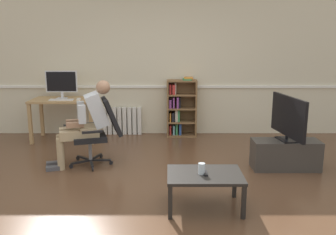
% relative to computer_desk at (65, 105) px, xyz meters
% --- Properties ---
extents(ground_plane, '(18.00, 18.00, 0.00)m').
position_rel_computer_desk_xyz_m(ground_plane, '(1.71, -2.15, -0.64)').
color(ground_plane, brown).
extents(back_wall, '(12.00, 0.13, 2.70)m').
position_rel_computer_desk_xyz_m(back_wall, '(1.71, 0.50, 0.70)').
color(back_wall, beige).
rests_on(back_wall, ground_plane).
extents(computer_desk, '(1.14, 0.66, 0.76)m').
position_rel_computer_desk_xyz_m(computer_desk, '(0.00, 0.00, 0.00)').
color(computer_desk, tan).
rests_on(computer_desk, ground_plane).
extents(imac_monitor, '(0.57, 0.14, 0.50)m').
position_rel_computer_desk_xyz_m(imac_monitor, '(-0.05, 0.08, 0.40)').
color(imac_monitor, silver).
rests_on(imac_monitor, computer_desk).
extents(keyboard, '(0.42, 0.12, 0.02)m').
position_rel_computer_desk_xyz_m(keyboard, '(-0.01, -0.14, 0.12)').
color(keyboard, white).
rests_on(keyboard, computer_desk).
extents(computer_mouse, '(0.06, 0.10, 0.03)m').
position_rel_computer_desk_xyz_m(computer_mouse, '(0.29, -0.12, 0.13)').
color(computer_mouse, white).
rests_on(computer_mouse, computer_desk).
extents(bookshelf, '(0.56, 0.29, 1.11)m').
position_rel_computer_desk_xyz_m(bookshelf, '(2.09, 0.29, -0.11)').
color(bookshelf, brown).
rests_on(bookshelf, ground_plane).
extents(radiator, '(0.74, 0.08, 0.53)m').
position_rel_computer_desk_xyz_m(radiator, '(0.98, 0.39, -0.38)').
color(radiator, white).
rests_on(radiator, ground_plane).
extents(office_chair, '(0.79, 0.66, 0.98)m').
position_rel_computer_desk_xyz_m(office_chair, '(0.87, -1.30, -0.12)').
color(office_chair, black).
rests_on(office_chair, ground_plane).
extents(person_seated, '(0.97, 0.56, 1.24)m').
position_rel_computer_desk_xyz_m(person_seated, '(0.69, -1.35, 0.01)').
color(person_seated, tan).
rests_on(person_seated, ground_plane).
extents(tv_stand, '(0.94, 0.37, 0.42)m').
position_rel_computer_desk_xyz_m(tv_stand, '(3.53, -1.51, -0.44)').
color(tv_stand, '#3D3833').
rests_on(tv_stand, ground_plane).
extents(tv_screen, '(0.25, 0.93, 0.63)m').
position_rel_computer_desk_xyz_m(tv_screen, '(3.54, -1.51, 0.10)').
color(tv_screen, black).
rests_on(tv_screen, tv_stand).
extents(coffee_table, '(0.81, 0.58, 0.39)m').
position_rel_computer_desk_xyz_m(coffee_table, '(2.27, -2.72, -0.30)').
color(coffee_table, black).
rests_on(coffee_table, ground_plane).
extents(drinking_glass, '(0.07, 0.07, 0.12)m').
position_rel_computer_desk_xyz_m(drinking_glass, '(2.23, -2.74, -0.19)').
color(drinking_glass, silver).
rests_on(drinking_glass, coffee_table).
extents(spare_remote, '(0.04, 0.15, 0.02)m').
position_rel_computer_desk_xyz_m(spare_remote, '(2.27, -2.74, -0.24)').
color(spare_remote, black).
rests_on(spare_remote, coffee_table).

